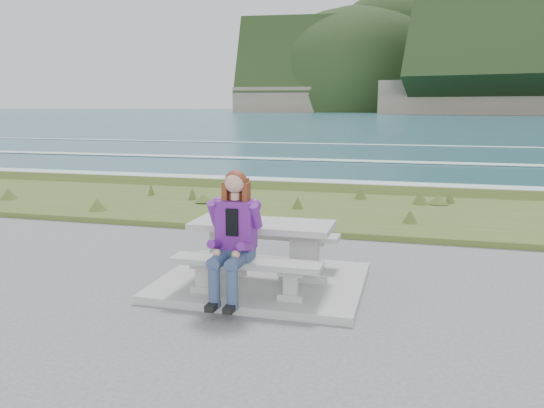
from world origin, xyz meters
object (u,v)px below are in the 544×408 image
bench_seaward (276,239)px  seated_woman (232,254)px  bench_landward (246,268)px  picnic_table (262,235)px

bench_seaward → seated_woman: size_ratio=1.21×
bench_landward → bench_seaward: same height
picnic_table → bench_seaward: (0.00, 0.70, -0.23)m
picnic_table → bench_seaward: 0.74m
bench_landward → picnic_table: bearing=90.0°
bench_landward → bench_seaward: (0.00, 1.40, 0.00)m
seated_woman → bench_landward: bearing=50.3°
bench_seaward → seated_woman: bearing=-94.6°
picnic_table → bench_landward: bearing=-90.0°
bench_landward → seated_woman: size_ratio=1.21×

